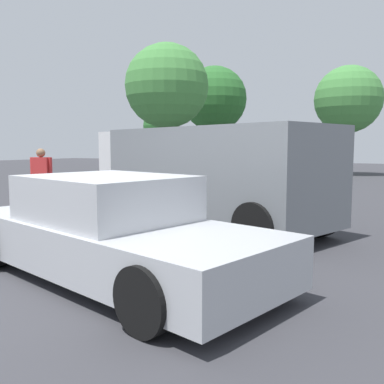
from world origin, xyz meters
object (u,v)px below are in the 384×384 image
object	(u,v)px
dog	(8,221)
suv_dark	(216,174)
pedestrian	(42,175)
van_white	(174,163)
sedan_foreground	(111,231)

from	to	relation	value
dog	suv_dark	xyz separation A→B (m)	(3.08, 2.43, 0.83)
dog	pedestrian	distance (m)	2.94
van_white	pedestrian	xyz separation A→B (m)	(-1.74, -3.44, -0.19)
suv_dark	sedan_foreground	bearing A→B (deg)	113.01
sedan_foreground	suv_dark	world-z (taller)	suv_dark
van_white	suv_dark	size ratio (longest dim) A/B	1.02
suv_dark	pedestrian	size ratio (longest dim) A/B	3.19
dog	pedestrian	world-z (taller)	pedestrian
pedestrian	suv_dark	bearing A→B (deg)	-110.90
dog	suv_dark	world-z (taller)	suv_dark
suv_dark	van_white	bearing A→B (deg)	-29.01
van_white	pedestrian	distance (m)	3.86
dog	van_white	size ratio (longest dim) A/B	0.12
sedan_foreground	suv_dark	distance (m)	3.53
sedan_foreground	van_white	size ratio (longest dim) A/B	0.93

